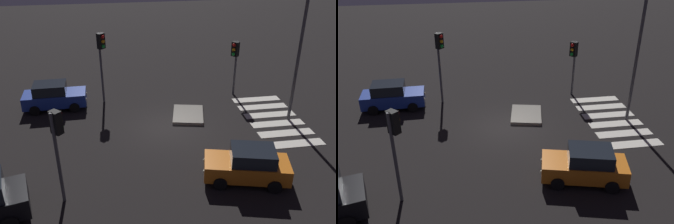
{
  "view_description": "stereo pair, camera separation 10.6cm",
  "coord_description": "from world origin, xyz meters",
  "views": [
    {
      "loc": [
        -18.42,
        2.92,
        10.42
      ],
      "look_at": [
        0.0,
        0.0,
        1.0
      ],
      "focal_mm": 39.21,
      "sensor_mm": 36.0,
      "label": 1
    },
    {
      "loc": [
        -18.43,
        2.82,
        10.42
      ],
      "look_at": [
        0.0,
        0.0,
        1.0
      ],
      "focal_mm": 39.21,
      "sensor_mm": 36.0,
      "label": 2
    }
  ],
  "objects": [
    {
      "name": "traffic_light_west",
      "position": [
        -5.51,
        5.27,
        3.17
      ],
      "size": [
        0.54,
        0.54,
        4.18
      ],
      "rotation": [
        0.0,
        0.0,
        -0.76
      ],
      "color": "#47474C",
      "rests_on": "ground"
    },
    {
      "name": "crosswalk_near",
      "position": [
        -0.0,
        -6.49,
        0.01
      ],
      "size": [
        6.45,
        3.2,
        0.02
      ],
      "color": "silver",
      "rests_on": "ground"
    },
    {
      "name": "street_lamp",
      "position": [
        -0.17,
        -7.35,
        5.27
      ],
      "size": [
        0.56,
        0.56,
        7.74
      ],
      "color": "#47474C",
      "rests_on": "ground"
    },
    {
      "name": "traffic_island",
      "position": [
        1.23,
        -1.45,
        0.09
      ],
      "size": [
        2.76,
        2.29,
        0.18
      ],
      "color": "gray",
      "rests_on": "ground"
    },
    {
      "name": "car_orange",
      "position": [
        -5.46,
        -2.79,
        0.82
      ],
      "size": [
        2.51,
        4.08,
        1.67
      ],
      "rotation": [
        0.0,
        0.0,
        1.32
      ],
      "color": "orange",
      "rests_on": "ground"
    },
    {
      "name": "car_blue",
      "position": [
        3.67,
        6.76,
        0.84
      ],
      "size": [
        1.93,
        3.96,
        1.7
      ],
      "rotation": [
        0.0,
        0.0,
        -1.54
      ],
      "color": "#1E389E",
      "rests_on": "ground"
    },
    {
      "name": "traffic_light_north",
      "position": [
        4.03,
        3.57,
        3.52
      ],
      "size": [
        0.53,
        0.54,
        4.66
      ],
      "rotation": [
        0.0,
        0.0,
        -2.42
      ],
      "color": "#47474C",
      "rests_on": "ground"
    },
    {
      "name": "ground_plane",
      "position": [
        0.0,
        0.0,
        0.0
      ],
      "size": [
        80.0,
        80.0,
        0.0
      ],
      "primitive_type": "plane",
      "color": "black"
    },
    {
      "name": "traffic_light_east",
      "position": [
        3.92,
        -5.12,
        2.86
      ],
      "size": [
        0.54,
        0.53,
        3.77
      ],
      "rotation": [
        0.0,
        0.0,
        2.22
      ],
      "color": "#47474C",
      "rests_on": "ground"
    }
  ]
}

